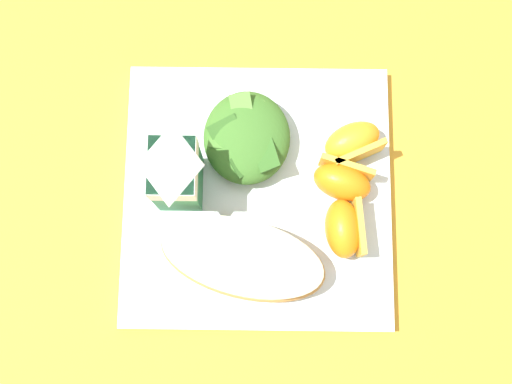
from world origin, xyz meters
TOP-DOWN VIEW (x-y plane):
  - ground at (0.00, 0.00)m, footprint 3.00×3.00m
  - white_plate at (0.00, 0.00)m, footprint 0.28×0.28m
  - cheesy_pizza_bread at (-0.07, 0.01)m, footprint 0.12×0.18m
  - green_salad_pile at (0.06, 0.01)m, footprint 0.10×0.09m
  - milk_carton at (0.01, 0.08)m, footprint 0.06×0.04m
  - orange_wedge_front at (-0.04, -0.09)m, footprint 0.06×0.04m
  - orange_wedge_middle at (0.01, -0.09)m, footprint 0.05×0.07m
  - orange_wedge_rear at (0.05, -0.10)m, footprint 0.06×0.07m

SIDE VIEW (x-z plane):
  - ground at x=0.00m, z-range 0.00..0.00m
  - white_plate at x=0.00m, z-range 0.00..0.02m
  - cheesy_pizza_bread at x=-0.07m, z-range 0.02..0.05m
  - orange_wedge_front at x=-0.04m, z-range 0.02..0.06m
  - orange_wedge_middle at x=0.01m, z-range 0.02..0.06m
  - orange_wedge_rear at x=0.05m, z-range 0.02..0.06m
  - green_salad_pile at x=0.06m, z-range 0.01..0.06m
  - milk_carton at x=0.01m, z-range 0.02..0.13m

